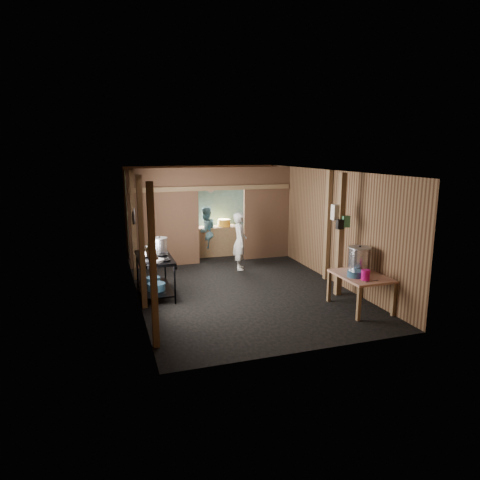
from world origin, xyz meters
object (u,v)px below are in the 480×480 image
object	(u,v)px
pink_bucket	(366,275)
yellow_tub	(224,223)
gas_range	(155,276)
stove_pot_large	(160,245)
stock_pot	(359,260)
prep_table	(360,292)
cook	(240,241)

from	to	relation	value
pink_bucket	yellow_tub	distance (m)	5.54
yellow_tub	gas_range	bearing A→B (deg)	-128.06
stove_pot_large	pink_bucket	bearing A→B (deg)	-38.11
gas_range	yellow_tub	world-z (taller)	yellow_tub
stock_pot	pink_bucket	bearing A→B (deg)	-111.33
gas_range	stove_pot_large	distance (m)	0.70
prep_table	yellow_tub	world-z (taller)	yellow_tub
prep_table	yellow_tub	size ratio (longest dim) A/B	3.08
cook	pink_bucket	bearing A→B (deg)	-149.07
stock_pot	prep_table	bearing A→B (deg)	-112.64
cook	yellow_tub	bearing A→B (deg)	10.68
gas_range	prep_table	size ratio (longest dim) A/B	1.26
pink_bucket	yellow_tub	xyz separation A→B (m)	(-1.18, 5.41, 0.18)
gas_range	prep_table	bearing A→B (deg)	-28.61
prep_table	yellow_tub	distance (m)	5.30
gas_range	yellow_tub	distance (m)	3.95
stock_pot	yellow_tub	size ratio (longest dim) A/B	1.38
stock_pot	cook	world-z (taller)	cook
stock_pot	yellow_tub	distance (m)	5.06
prep_table	yellow_tub	bearing A→B (deg)	104.26
prep_table	stock_pot	world-z (taller)	stock_pot
prep_table	stove_pot_large	xyz separation A→B (m)	(-3.54, 2.38, 0.67)
gas_range	pink_bucket	world-z (taller)	pink_bucket
yellow_tub	cook	bearing A→B (deg)	-91.88
gas_range	stock_pot	distance (m)	4.24
prep_table	pink_bucket	bearing A→B (deg)	-110.29
stock_pot	yellow_tub	world-z (taller)	stock_pot
stove_pot_large	cook	world-z (taller)	cook
pink_bucket	yellow_tub	world-z (taller)	yellow_tub
gas_range	stock_pot	xyz separation A→B (m)	(3.81, -1.79, 0.49)
stock_pot	cook	bearing A→B (deg)	114.46
prep_table	stock_pot	xyz separation A→B (m)	(0.10, 0.24, 0.58)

